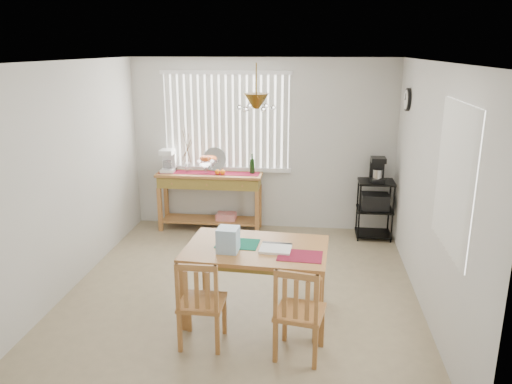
# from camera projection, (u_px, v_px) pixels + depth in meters

# --- Properties ---
(ground) EXTENTS (4.00, 4.50, 0.01)m
(ground) POSITION_uv_depth(u_px,v_px,m) (242.00, 291.00, 5.82)
(ground) COLOR tan
(room_shell) EXTENTS (4.20, 4.70, 2.70)m
(room_shell) POSITION_uv_depth(u_px,v_px,m) (241.00, 148.00, 5.36)
(room_shell) COLOR silver
(room_shell) RESTS_ON ground
(sideboard) EXTENTS (1.60, 0.45, 0.90)m
(sideboard) POSITION_uv_depth(u_px,v_px,m) (210.00, 187.00, 7.63)
(sideboard) COLOR #AF733B
(sideboard) RESTS_ON ground
(sideboard_items) EXTENTS (1.52, 0.38, 0.69)m
(sideboard_items) POSITION_uv_depth(u_px,v_px,m) (193.00, 163.00, 7.57)
(sideboard_items) COLOR maroon
(sideboard_items) RESTS_ON sideboard
(wire_cart) EXTENTS (0.51, 0.41, 0.87)m
(wire_cart) POSITION_uv_depth(u_px,v_px,m) (375.00, 204.00, 7.32)
(wire_cart) COLOR black
(wire_cart) RESTS_ON ground
(cart_items) EXTENTS (0.21, 0.25, 0.36)m
(cart_items) POSITION_uv_depth(u_px,v_px,m) (377.00, 170.00, 7.19)
(cart_items) COLOR black
(cart_items) RESTS_ON wire_cart
(dining_table) EXTENTS (1.49, 1.01, 0.77)m
(dining_table) POSITION_uv_depth(u_px,v_px,m) (256.00, 255.00, 5.12)
(dining_table) COLOR #AF733B
(dining_table) RESTS_ON ground
(table_items) EXTENTS (1.11, 0.58, 0.25)m
(table_items) POSITION_uv_depth(u_px,v_px,m) (240.00, 242.00, 4.98)
(table_items) COLOR #136C51
(table_items) RESTS_ON dining_table
(chair_left) EXTENTS (0.41, 0.41, 0.90)m
(chair_left) POSITION_uv_depth(u_px,v_px,m) (201.00, 303.00, 4.65)
(chair_left) COLOR #AF733B
(chair_left) RESTS_ON ground
(chair_right) EXTENTS (0.49, 0.49, 0.91)m
(chair_right) POSITION_uv_depth(u_px,v_px,m) (299.00, 313.00, 4.47)
(chair_right) COLOR #AF733B
(chair_right) RESTS_ON ground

